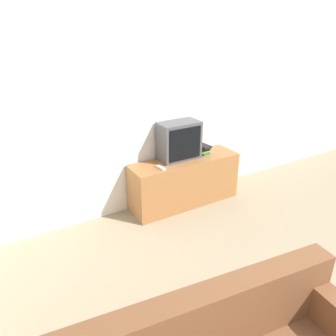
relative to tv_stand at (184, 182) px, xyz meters
The scene contains 5 objects.
wall_back 1.05m from the tv_stand, 134.48° to the left, with size 9.00×0.06×2.60m.
tv_stand is the anchor object (origin of this frame).
television 0.56m from the tv_stand, 127.51° to the left, with size 0.52×0.29×0.48m.
book_stack 0.50m from the tv_stand, 11.62° to the left, with size 0.16×0.23×0.12m.
remote_on_stand 0.53m from the tv_stand, 166.55° to the right, with size 0.07×0.15×0.02m.
Camera 1 is at (-1.89, -0.43, 2.21)m, focal length 35.00 mm.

